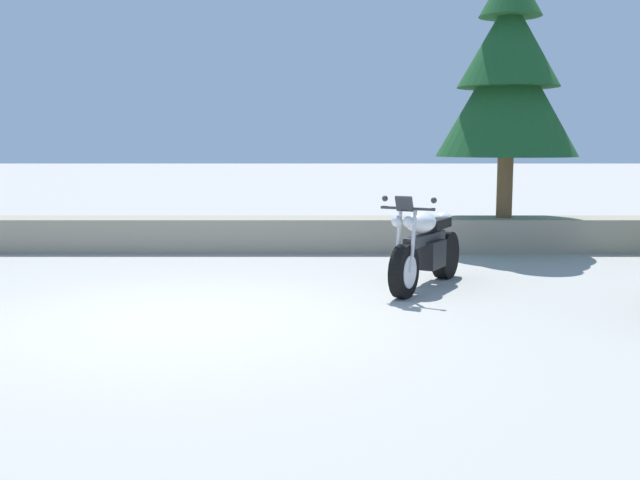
{
  "coord_description": "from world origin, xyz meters",
  "views": [
    {
      "loc": [
        1.41,
        -7.26,
        1.76
      ],
      "look_at": [
        1.39,
        1.2,
        0.65
      ],
      "focal_mm": 41.13,
      "sensor_mm": 36.0,
      "label": 1
    }
  ],
  "objects": [
    {
      "name": "motorcycle_white_centre",
      "position": [
        2.71,
        1.63,
        0.49
      ],
      "size": [
        1.18,
        1.88,
        1.18
      ],
      "color": "black",
      "rests_on": "ground"
    },
    {
      "name": "pine_tree_far_left",
      "position": [
        4.48,
        4.87,
        2.88
      ],
      "size": [
        2.3,
        2.3,
        4.14
      ],
      "color": "brown",
      "rests_on": "stone_wall"
    },
    {
      "name": "ground_plane",
      "position": [
        0.0,
        0.0,
        0.0
      ],
      "size": [
        120.0,
        120.0,
        0.0
      ],
      "primitive_type": "plane",
      "color": "#A3A099"
    },
    {
      "name": "stone_wall",
      "position": [
        0.0,
        4.8,
        0.28
      ],
      "size": [
        36.0,
        0.8,
        0.55
      ],
      "primitive_type": "cube",
      "color": "gray",
      "rests_on": "ground"
    }
  ]
}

